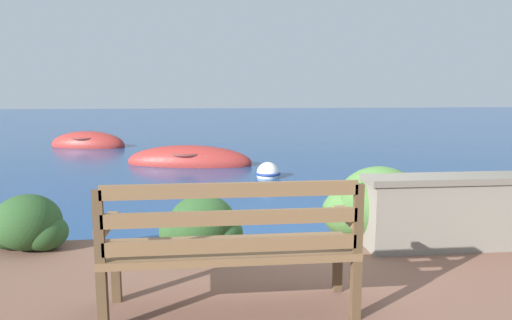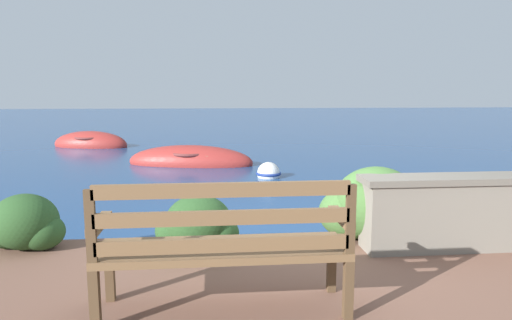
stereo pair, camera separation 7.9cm
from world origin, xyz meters
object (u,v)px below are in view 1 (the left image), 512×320
rowboat_nearest (189,162)px  mooring_buoy (268,173)px  rowboat_mid (88,145)px  park_bench (231,244)px

rowboat_nearest → mooring_buoy: size_ratio=6.11×
rowboat_nearest → rowboat_mid: bearing=143.3°
park_bench → rowboat_mid: (-3.78, 11.37, -0.63)m
rowboat_nearest → rowboat_mid: (-3.20, 3.72, 0.01)m
park_bench → rowboat_nearest: size_ratio=0.55×
rowboat_mid → mooring_buoy: bearing=146.4°
rowboat_nearest → rowboat_mid: rowboat_mid is taller
park_bench → rowboat_mid: 12.00m
rowboat_mid → mooring_buoy: size_ratio=5.00×
park_bench → mooring_buoy: 6.03m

